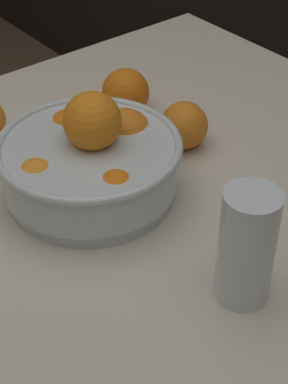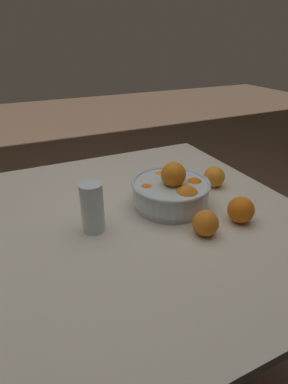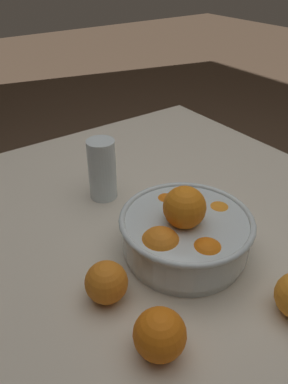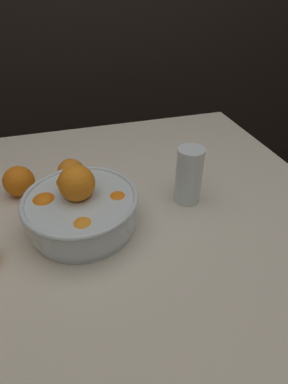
% 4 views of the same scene
% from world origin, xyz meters
% --- Properties ---
extents(ground_plane, '(12.00, 12.00, 0.00)m').
position_xyz_m(ground_plane, '(0.00, 0.00, 0.00)').
color(ground_plane, brown).
extents(dining_table, '(1.08, 1.11, 0.72)m').
position_xyz_m(dining_table, '(0.00, 0.00, 0.65)').
color(dining_table, beige).
rests_on(dining_table, ground_plane).
extents(fruit_bowl, '(0.27, 0.27, 0.16)m').
position_xyz_m(fruit_bowl, '(-0.13, -0.01, 0.77)').
color(fruit_bowl, silver).
rests_on(fruit_bowl, dining_table).
extents(juice_glass, '(0.07, 0.07, 0.15)m').
position_xyz_m(juice_glass, '(0.15, 0.02, 0.79)').
color(juice_glass, '#F4A314').
rests_on(juice_glass, dining_table).
extents(orange_loose_near_bowl, '(0.08, 0.08, 0.08)m').
position_xyz_m(orange_loose_near_bowl, '(-0.27, 0.17, 0.76)').
color(orange_loose_near_bowl, orange).
rests_on(orange_loose_near_bowl, dining_table).
extents(orange_loose_front, '(0.08, 0.08, 0.08)m').
position_xyz_m(orange_loose_front, '(-0.35, -0.07, 0.76)').
color(orange_loose_front, orange).
rests_on(orange_loose_front, dining_table).
extents(orange_loose_aside, '(0.08, 0.08, 0.08)m').
position_xyz_m(orange_loose_aside, '(-0.14, 0.18, 0.76)').
color(orange_loose_aside, orange).
rests_on(orange_loose_aside, dining_table).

